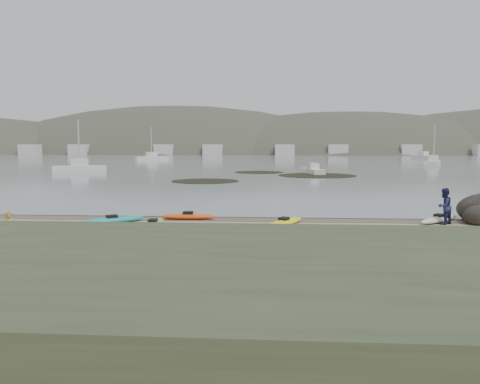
{
  "coord_description": "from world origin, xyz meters",
  "views": [
    {
      "loc": [
        1.8,
        -26.76,
        4.28
      ],
      "look_at": [
        0.0,
        0.0,
        1.5
      ],
      "focal_mm": 35.0,
      "sensor_mm": 36.0,
      "label": 1
    }
  ],
  "objects": [
    {
      "name": "kelp_mats",
      "position": [
        2.35,
        34.82,
        0.03
      ],
      "size": [
        22.65,
        24.22,
        0.04
      ],
      "color": "black",
      "rests_on": "water"
    },
    {
      "name": "person_west",
      "position": [
        -8.74,
        -8.83,
        0.79
      ],
      "size": [
        0.68,
        0.59,
        1.58
      ],
      "primitive_type": "imported",
      "rotation": [
        0.0,
        0.0,
        0.46
      ],
      "color": "tan",
      "rests_on": "ground"
    },
    {
      "name": "far_hills",
      "position": [
        39.38,
        193.97,
        -15.93
      ],
      "size": [
        550.0,
        135.0,
        80.0
      ],
      "color": "#384235",
      "rests_on": "ground"
    },
    {
      "name": "far_town",
      "position": [
        6.0,
        145.0,
        2.0
      ],
      "size": [
        199.0,
        5.0,
        4.0
      ],
      "color": "beige",
      "rests_on": "ground"
    },
    {
      "name": "water",
      "position": [
        0.0,
        300.0,
        0.01
      ],
      "size": [
        1200.0,
        1200.0,
        0.0
      ],
      "primitive_type": "plane",
      "color": "slate",
      "rests_on": "ground"
    },
    {
      "name": "bluff",
      "position": [
        0.0,
        -17.5,
        1.0
      ],
      "size": [
        60.0,
        8.0,
        2.0
      ],
      "primitive_type": "cube",
      "color": "#475138",
      "rests_on": "ground"
    },
    {
      "name": "moored_boats",
      "position": [
        5.21,
        74.61,
        0.54
      ],
      "size": [
        79.63,
        76.41,
        1.16
      ],
      "color": "silver",
      "rests_on": "ground"
    },
    {
      "name": "wet_sand",
      "position": [
        0.0,
        -0.3,
        0.0
      ],
      "size": [
        60.0,
        60.0,
        0.0
      ],
      "primitive_type": "plane",
      "color": "brown",
      "rests_on": "ground"
    },
    {
      "name": "person_east",
      "position": [
        10.96,
        -1.52,
        0.97
      ],
      "size": [
        1.2,
        1.16,
        1.94
      ],
      "primitive_type": "imported",
      "rotation": [
        0.0,
        0.0,
        3.8
      ],
      "color": "navy",
      "rests_on": "ground"
    },
    {
      "name": "ground",
      "position": [
        0.0,
        0.0,
        0.0
      ],
      "size": [
        600.0,
        600.0,
        0.0
      ],
      "primitive_type": "plane",
      "color": "tan",
      "rests_on": "ground"
    },
    {
      "name": "kayaks",
      "position": [
        -1.03,
        -4.06,
        0.17
      ],
      "size": [
        22.76,
        10.74,
        0.34
      ],
      "color": "#F54C15",
      "rests_on": "ground"
    }
  ]
}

